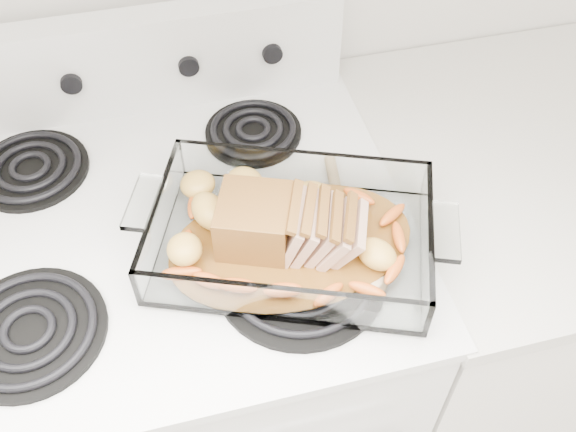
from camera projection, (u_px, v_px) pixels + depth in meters
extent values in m
cube|color=white|center=(191.00, 365.00, 1.36)|extent=(0.76, 0.65, 0.92)
cube|color=white|center=(158.00, 225.00, 1.01)|extent=(0.78, 0.67, 0.02)
cube|color=white|center=(129.00, 63.00, 1.12)|extent=(0.76, 0.06, 0.18)
cylinder|color=black|center=(30.00, 332.00, 0.87)|extent=(0.21, 0.21, 0.01)
cylinder|color=black|center=(300.00, 276.00, 0.93)|extent=(0.25, 0.25, 0.01)
cylinder|color=black|center=(31.00, 170.00, 1.07)|extent=(0.19, 0.19, 0.01)
cylinder|color=black|center=(253.00, 132.00, 1.13)|extent=(0.17, 0.17, 0.01)
cylinder|color=black|center=(71.00, 83.00, 1.09)|extent=(0.04, 0.02, 0.04)
cylinder|color=black|center=(188.00, 65.00, 1.12)|extent=(0.04, 0.02, 0.04)
cylinder|color=black|center=(272.00, 53.00, 1.14)|extent=(0.04, 0.02, 0.04)
cube|color=white|center=(478.00, 302.00, 1.48)|extent=(0.55, 0.65, 0.90)
cube|color=silver|center=(537.00, 157.00, 1.13)|extent=(0.58, 0.68, 0.03)
cube|color=silver|center=(291.00, 245.00, 0.96)|extent=(0.40, 0.26, 0.01)
cube|color=silver|center=(315.00, 300.00, 0.85)|extent=(0.40, 0.01, 0.07)
cube|color=silver|center=(271.00, 169.00, 1.01)|extent=(0.40, 0.01, 0.07)
cube|color=silver|center=(157.00, 255.00, 0.90)|extent=(0.01, 0.26, 0.07)
cube|color=silver|center=(417.00, 204.00, 0.96)|extent=(0.01, 0.26, 0.07)
cylinder|color=brown|center=(291.00, 243.00, 0.95)|extent=(0.23, 0.23, 0.00)
cube|color=brown|center=(255.00, 233.00, 0.91)|extent=(0.10, 0.10, 0.08)
cube|color=#DBA980|center=(295.00, 226.00, 0.92)|extent=(0.04, 0.10, 0.08)
cube|color=#DBA980|center=(308.00, 224.00, 0.93)|extent=(0.04, 0.10, 0.08)
cube|color=#DBA980|center=(321.00, 222.00, 0.93)|extent=(0.04, 0.09, 0.07)
cube|color=#DBA980|center=(333.00, 220.00, 0.94)|extent=(0.05, 0.09, 0.07)
cube|color=#DBA980|center=(346.00, 218.00, 0.94)|extent=(0.05, 0.09, 0.06)
ellipsoid|color=#D35A17|center=(209.00, 298.00, 0.88)|extent=(0.05, 0.02, 0.02)
ellipsoid|color=#D35A17|center=(375.00, 264.00, 0.92)|extent=(0.05, 0.02, 0.02)
ellipsoid|color=#D35A17|center=(379.00, 212.00, 0.98)|extent=(0.05, 0.02, 0.02)
ellipsoid|color=#D35A17|center=(190.00, 239.00, 0.95)|extent=(0.05, 0.02, 0.02)
ellipsoid|color=gold|center=(186.00, 217.00, 0.96)|extent=(0.06, 0.05, 0.04)
ellipsoid|color=gold|center=(290.00, 192.00, 0.99)|extent=(0.06, 0.05, 0.04)
ellipsoid|color=gold|center=(370.00, 229.00, 0.94)|extent=(0.06, 0.05, 0.04)
cylinder|color=tan|center=(340.00, 207.00, 1.01)|extent=(0.05, 0.23, 0.02)
ellipsoid|color=tan|center=(366.00, 276.00, 0.92)|extent=(0.06, 0.08, 0.02)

